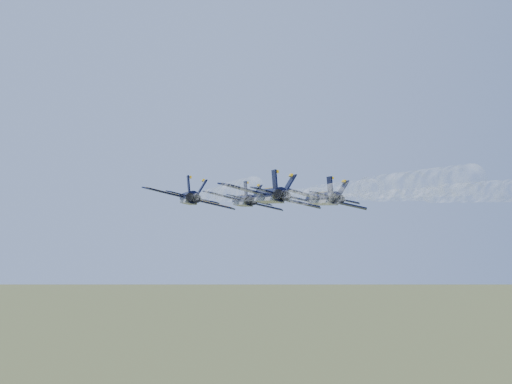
{
  "coord_description": "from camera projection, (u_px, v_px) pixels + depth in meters",
  "views": [
    {
      "loc": [
        -10.17,
        -105.76,
        92.87
      ],
      "look_at": [
        0.87,
        4.11,
        96.96
      ],
      "focal_mm": 50.0,
      "sensor_mm": 36.0,
      "label": 1
    }
  ],
  "objects": [
    {
      "name": "smoke_trail_left",
      "position": [
        221.0,
        187.0,
        69.08
      ],
      "size": [
        5.42,
        49.94,
        2.14
      ],
      "rotation": [
        0.0,
        0.23,
        0.08
      ],
      "color": "white"
    },
    {
      "name": "smoke_trail_right",
      "position": [
        424.0,
        188.0,
        71.48
      ],
      "size": [
        5.42,
        49.94,
        2.14
      ],
      "rotation": [
        0.0,
        0.23,
        0.08
      ],
      "color": "white"
    },
    {
      "name": "smoke_trail_slot",
      "position": [
        362.0,
        180.0,
        57.17
      ],
      "size": [
        5.42,
        49.94,
        2.14
      ],
      "rotation": [
        0.0,
        0.23,
        0.08
      ],
      "color": "white"
    },
    {
      "name": "jet_left",
      "position": [
        189.0,
        198.0,
        107.18
      ],
      "size": [
        14.06,
        18.45,
        4.85
      ],
      "rotation": [
        0.0,
        0.23,
        0.08
      ],
      "color": "black"
    },
    {
      "name": "jet_right",
      "position": [
        322.0,
        199.0,
        109.58
      ],
      "size": [
        14.06,
        18.45,
        4.85
      ],
      "rotation": [
        0.0,
        0.23,
        0.08
      ],
      "color": "black"
    },
    {
      "name": "jet_slot",
      "position": [
        269.0,
        196.0,
        95.28
      ],
      "size": [
        14.06,
        18.45,
        4.85
      ],
      "rotation": [
        0.0,
        0.23,
        0.08
      ],
      "color": "black"
    },
    {
      "name": "jet_lead",
      "position": [
        243.0,
        201.0,
        122.81
      ],
      "size": [
        14.06,
        18.45,
        4.85
      ],
      "rotation": [
        0.0,
        0.23,
        0.08
      ],
      "color": "black"
    },
    {
      "name": "smoke_trail_lead",
      "position": [
        294.0,
        192.0,
        84.71
      ],
      "size": [
        5.42,
        49.94,
        2.14
      ],
      "rotation": [
        0.0,
        0.23,
        0.08
      ],
      "color": "white"
    }
  ]
}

